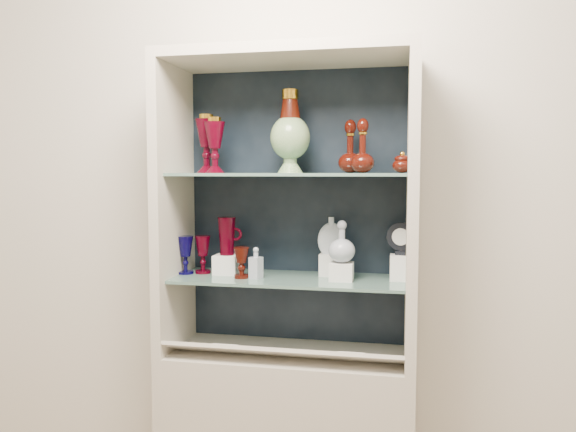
% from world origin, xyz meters
% --- Properties ---
extents(wall_back, '(3.50, 0.02, 2.80)m').
position_xyz_m(wall_back, '(0.00, 1.75, 1.40)').
color(wall_back, beige).
rests_on(wall_back, ground).
extents(cabinet_back_panel, '(0.98, 0.02, 1.15)m').
position_xyz_m(cabinet_back_panel, '(0.00, 1.72, 1.32)').
color(cabinet_back_panel, black).
rests_on(cabinet_back_panel, cabinet_base).
extents(cabinet_side_left, '(0.04, 0.40, 1.15)m').
position_xyz_m(cabinet_side_left, '(-0.48, 1.53, 1.32)').
color(cabinet_side_left, beige).
rests_on(cabinet_side_left, cabinet_base).
extents(cabinet_side_right, '(0.04, 0.40, 1.15)m').
position_xyz_m(cabinet_side_right, '(0.48, 1.53, 1.32)').
color(cabinet_side_right, beige).
rests_on(cabinet_side_right, cabinet_base).
extents(cabinet_top_cap, '(1.00, 0.40, 0.04)m').
position_xyz_m(cabinet_top_cap, '(0.00, 1.53, 1.92)').
color(cabinet_top_cap, beige).
rests_on(cabinet_top_cap, cabinet_side_left).
extents(shelf_lower, '(0.92, 0.34, 0.01)m').
position_xyz_m(shelf_lower, '(0.00, 1.55, 1.04)').
color(shelf_lower, slate).
rests_on(shelf_lower, cabinet_side_left).
extents(shelf_upper, '(0.92, 0.34, 0.01)m').
position_xyz_m(shelf_upper, '(0.00, 1.55, 1.46)').
color(shelf_upper, slate).
rests_on(shelf_upper, cabinet_side_left).
extents(label_ledge, '(0.92, 0.17, 0.09)m').
position_xyz_m(label_ledge, '(0.00, 1.42, 0.78)').
color(label_ledge, beige).
rests_on(label_ledge, cabinet_base).
extents(label_card_0, '(0.10, 0.06, 0.03)m').
position_xyz_m(label_card_0, '(-0.22, 1.42, 0.80)').
color(label_card_0, white).
rests_on(label_card_0, label_ledge).
extents(label_card_1, '(0.10, 0.06, 0.03)m').
position_xyz_m(label_card_1, '(0.27, 1.42, 0.80)').
color(label_card_1, white).
rests_on(label_card_1, label_ledge).
extents(pedestal_lamp_left, '(0.11, 0.11, 0.24)m').
position_xyz_m(pedestal_lamp_left, '(-0.36, 1.59, 1.59)').
color(pedestal_lamp_left, '#42000E').
rests_on(pedestal_lamp_left, shelf_upper).
extents(pedestal_lamp_right, '(0.10, 0.10, 0.22)m').
position_xyz_m(pedestal_lamp_right, '(-0.30, 1.52, 1.58)').
color(pedestal_lamp_right, '#42000E').
rests_on(pedestal_lamp_right, shelf_upper).
extents(enamel_urn, '(0.21, 0.21, 0.33)m').
position_xyz_m(enamel_urn, '(0.00, 1.56, 1.63)').
color(enamel_urn, '#094B24').
rests_on(enamel_urn, shelf_upper).
extents(ruby_decanter_a, '(0.11, 0.11, 0.23)m').
position_xyz_m(ruby_decanter_a, '(0.29, 1.52, 1.59)').
color(ruby_decanter_a, '#420F07').
rests_on(ruby_decanter_a, shelf_upper).
extents(ruby_decanter_b, '(0.12, 0.12, 0.22)m').
position_xyz_m(ruby_decanter_b, '(0.24, 1.61, 1.58)').
color(ruby_decanter_b, '#420F07').
rests_on(ruby_decanter_b, shelf_upper).
extents(lidded_bowl, '(0.10, 0.10, 0.08)m').
position_xyz_m(lidded_bowl, '(0.44, 1.50, 1.51)').
color(lidded_bowl, '#420F07').
rests_on(lidded_bowl, shelf_upper).
extents(cobalt_goblet, '(0.09, 0.09, 0.16)m').
position_xyz_m(cobalt_goblet, '(-0.44, 1.55, 1.13)').
color(cobalt_goblet, '#090538').
rests_on(cobalt_goblet, shelf_lower).
extents(ruby_goblet_tall, '(0.08, 0.08, 0.16)m').
position_xyz_m(ruby_goblet_tall, '(-0.37, 1.57, 1.13)').
color(ruby_goblet_tall, '#42000E').
rests_on(ruby_goblet_tall, shelf_lower).
extents(ruby_goblet_small, '(0.08, 0.08, 0.12)m').
position_xyz_m(ruby_goblet_small, '(-0.18, 1.50, 1.11)').
color(ruby_goblet_small, '#420F07').
rests_on(ruby_goblet_small, shelf_lower).
extents(riser_ruby_pitcher, '(0.10, 0.10, 0.08)m').
position_xyz_m(riser_ruby_pitcher, '(-0.27, 1.58, 1.09)').
color(riser_ruby_pitcher, silver).
rests_on(riser_ruby_pitcher, shelf_lower).
extents(ruby_pitcher, '(0.12, 0.08, 0.16)m').
position_xyz_m(ruby_pitcher, '(-0.27, 1.58, 1.21)').
color(ruby_pitcher, '#42000E').
rests_on(ruby_pitcher, riser_ruby_pitcher).
extents(clear_square_bottle, '(0.06, 0.06, 0.13)m').
position_xyz_m(clear_square_bottle, '(-0.13, 1.51, 1.11)').
color(clear_square_bottle, '#9BA5B3').
rests_on(clear_square_bottle, shelf_lower).
extents(riser_flat_flask, '(0.09, 0.09, 0.09)m').
position_xyz_m(riser_flat_flask, '(0.16, 1.63, 1.09)').
color(riser_flat_flask, silver).
rests_on(riser_flat_flask, shelf_lower).
extents(flat_flask, '(0.12, 0.07, 0.16)m').
position_xyz_m(flat_flask, '(0.16, 1.63, 1.22)').
color(flat_flask, silver).
rests_on(flat_flask, riser_flat_flask).
extents(riser_clear_round_decanter, '(0.09, 0.09, 0.07)m').
position_xyz_m(riser_clear_round_decanter, '(0.21, 1.53, 1.08)').
color(riser_clear_round_decanter, silver).
rests_on(riser_clear_round_decanter, shelf_lower).
extents(clear_round_decanter, '(0.12, 0.12, 0.16)m').
position_xyz_m(clear_round_decanter, '(0.21, 1.53, 1.20)').
color(clear_round_decanter, '#9BA5B3').
rests_on(clear_round_decanter, riser_clear_round_decanter).
extents(riser_cameo_medallion, '(0.08, 0.08, 0.10)m').
position_xyz_m(riser_cameo_medallion, '(0.44, 1.58, 1.10)').
color(riser_cameo_medallion, silver).
rests_on(riser_cameo_medallion, shelf_lower).
extents(cameo_medallion, '(0.12, 0.06, 0.13)m').
position_xyz_m(cameo_medallion, '(0.44, 1.58, 1.22)').
color(cameo_medallion, black).
rests_on(cameo_medallion, riser_cameo_medallion).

